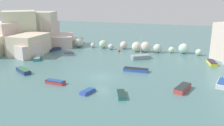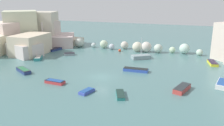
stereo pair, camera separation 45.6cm
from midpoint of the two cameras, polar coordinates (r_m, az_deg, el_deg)
The scene contains 16 objects.
cove_water at distance 39.46m, azimuth -2.83°, elevation -3.42°, with size 160.00×160.00×0.00m, color slate.
cliff_headland_left at distance 64.27m, azimuth -19.40°, elevation 6.31°, with size 18.71×24.38×9.38m.
rock_breakwater at distance 58.90m, azimuth 3.48°, elevation 4.16°, with size 36.98×4.11×2.51m.
channel_buoy at distance 57.26m, azimuth 1.49°, elevation 3.06°, with size 0.64×0.64×0.64m, color #E04C28.
moored_boat_0 at distance 51.16m, azimuth 6.65°, elevation 1.51°, with size 4.35×3.78×4.59m.
moored_boat_1 at distance 52.48m, azimuth -17.72°, elevation 1.10°, with size 2.55×3.48×0.65m.
moored_boat_2 at distance 50.70m, azimuth 22.73°, elevation 0.07°, with size 1.98×4.00×0.58m.
moored_boat_3 at distance 42.51m, azimuth 5.46°, elevation -1.63°, with size 4.41×1.36×0.58m.
moored_boat_4 at distance 54.72m, azimuth -10.59°, elevation 2.12°, with size 2.70×2.37×0.53m.
moored_boat_5 at distance 37.57m, azimuth -13.85°, elevation -4.45°, with size 3.17×1.31×0.53m.
moored_boat_6 at distance 32.18m, azimuth 1.86°, elevation -7.63°, with size 2.14×3.29×0.41m.
moored_boat_7 at distance 44.64m, azimuth -20.90°, elevation -1.73°, with size 4.07×3.07×0.63m.
moored_boat_8 at distance 35.28m, azimuth 16.30°, elevation -5.86°, with size 2.34×3.88×0.71m.
moored_boat_9 at distance 33.33m, azimuth -6.29°, elevation -6.84°, with size 1.69×2.56×0.45m.
moored_boat_10 at distance 39.33m, azimuth 24.82°, elevation -4.46°, with size 2.27×4.22×0.73m.
moored_boat_11 at distance 60.27m, azimuth -14.02°, elevation 3.19°, with size 2.27×3.69×0.55m.
Camera 1 is at (13.52, -34.69, 13.05)m, focal length 37.90 mm.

